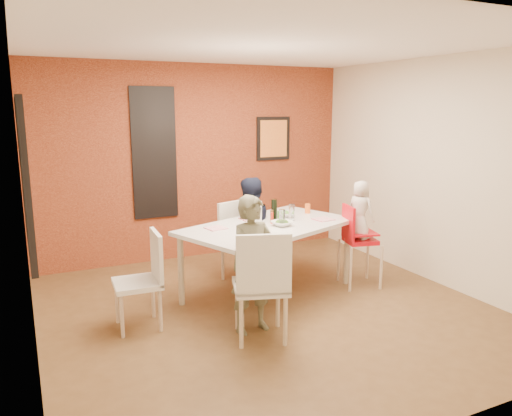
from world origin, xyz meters
name	(u,v)px	position (x,y,z in m)	size (l,w,h in m)	color
ground	(268,310)	(0.00, 0.00, 0.00)	(4.50, 4.50, 0.00)	brown
ceiling	(270,44)	(0.00, 0.00, 2.70)	(4.50, 4.50, 0.02)	white
wall_back	(196,162)	(0.00, 2.25, 1.35)	(4.50, 0.02, 2.70)	beige
wall_front	(437,235)	(0.00, -2.25, 1.35)	(4.50, 0.02, 2.70)	beige
wall_left	(23,202)	(-2.25, 0.00, 1.35)	(0.02, 4.50, 2.70)	beige
wall_right	(436,172)	(2.25, 0.00, 1.35)	(0.02, 4.50, 2.70)	beige
brick_accent_wall	(197,162)	(0.00, 2.23, 1.35)	(4.50, 0.02, 2.70)	maroon
picture_window_frame	(25,175)	(-2.22, 0.20, 1.55)	(0.05, 1.70, 1.30)	black
picture_window_pane	(26,175)	(-2.21, 0.20, 1.55)	(0.02, 1.55, 1.15)	black
glassblock_strip	(154,153)	(-0.60, 2.21, 1.50)	(0.55, 0.03, 1.70)	silver
glassblock_surround	(154,153)	(-0.60, 2.21, 1.50)	(0.60, 0.03, 1.76)	black
art_print_frame	(273,139)	(1.20, 2.21, 1.65)	(0.54, 0.03, 0.64)	black
art_print_canvas	(274,139)	(1.20, 2.19, 1.65)	(0.44, 0.01, 0.54)	#F69A36
dining_table	(269,231)	(0.22, 0.43, 0.75)	(2.22, 1.71, 0.82)	silver
chair_near	(262,281)	(-0.38, -0.62, 0.59)	(0.61, 0.61, 1.05)	silver
chair_far	(239,236)	(0.13, 1.06, 0.54)	(0.57, 0.57, 0.97)	white
chair_left	(146,275)	(-1.24, 0.18, 0.53)	(0.46, 0.46, 0.94)	white
high_chair	(357,238)	(1.29, 0.22, 0.59)	(0.49, 0.49, 0.98)	red
child_near	(253,265)	(-0.35, -0.37, 0.66)	(0.48, 0.32, 1.32)	#615E45
child_far	(249,232)	(0.16, 0.82, 0.65)	(0.63, 0.49, 1.30)	black
toddler	(360,210)	(1.32, 0.21, 0.93)	(0.34, 0.22, 0.69)	beige
plate_near_left	(268,237)	(-0.04, -0.07, 0.82)	(0.21, 0.21, 0.01)	silver
plate_far_mid	(249,219)	(0.13, 0.76, 0.82)	(0.19, 0.19, 0.01)	white
plate_near_right	(323,219)	(0.90, 0.36, 0.82)	(0.21, 0.21, 0.01)	white
plate_far_left	(216,228)	(-0.39, 0.50, 0.82)	(0.20, 0.20, 0.01)	white
salad_bowl_a	(282,223)	(0.32, 0.31, 0.85)	(0.23, 0.23, 0.06)	white
salad_bowl_b	(285,214)	(0.58, 0.70, 0.85)	(0.23, 0.23, 0.06)	white
wine_bottle	(274,210)	(0.35, 0.55, 0.95)	(0.07, 0.07, 0.26)	black
wine_glass_a	(282,218)	(0.30, 0.27, 0.92)	(0.07, 0.07, 0.19)	silver
wine_glass_b	(292,212)	(0.55, 0.49, 0.91)	(0.07, 0.07, 0.19)	white
paper_towel_roll	(256,215)	(0.00, 0.30, 0.97)	(0.13, 0.13, 0.30)	white
condiment_red	(272,218)	(0.27, 0.45, 0.88)	(0.03, 0.03, 0.13)	red
condiment_green	(279,217)	(0.35, 0.44, 0.89)	(0.04, 0.04, 0.14)	#3E7D29
condiment_brown	(272,216)	(0.30, 0.52, 0.89)	(0.04, 0.04, 0.14)	brown
sippy_cup	(308,209)	(0.93, 0.76, 0.88)	(0.07, 0.07, 0.12)	orange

